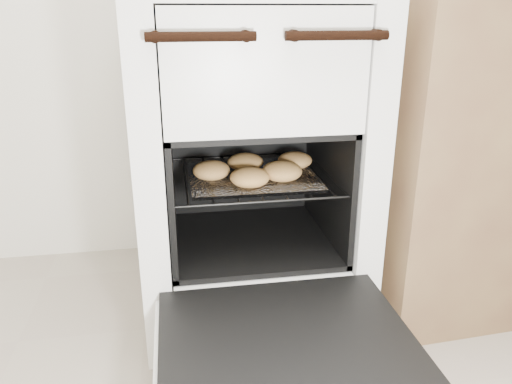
% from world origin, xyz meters
% --- Properties ---
extents(stove, '(0.59, 0.66, 0.91)m').
position_xyz_m(stove, '(-0.02, 1.17, 0.44)').
color(stove, white).
rests_on(stove, ground).
extents(oven_door, '(0.53, 0.42, 0.04)m').
position_xyz_m(oven_door, '(-0.02, 0.67, 0.20)').
color(oven_door, black).
rests_on(oven_door, stove).
extents(oven_rack, '(0.43, 0.42, 0.01)m').
position_xyz_m(oven_rack, '(-0.02, 1.10, 0.41)').
color(oven_rack, black).
rests_on(oven_rack, stove).
extents(foil_sheet, '(0.34, 0.30, 0.01)m').
position_xyz_m(foil_sheet, '(-0.02, 1.08, 0.42)').
color(foil_sheet, silver).
rests_on(foil_sheet, oven_rack).
extents(baked_rolls, '(0.38, 0.28, 0.05)m').
position_xyz_m(baked_rolls, '(-0.01, 1.07, 0.45)').
color(baked_rolls, tan).
rests_on(baked_rolls, foil_sheet).
extents(counter, '(0.90, 0.63, 0.86)m').
position_xyz_m(counter, '(0.74, 1.15, 0.43)').
color(counter, brown).
rests_on(counter, ground).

